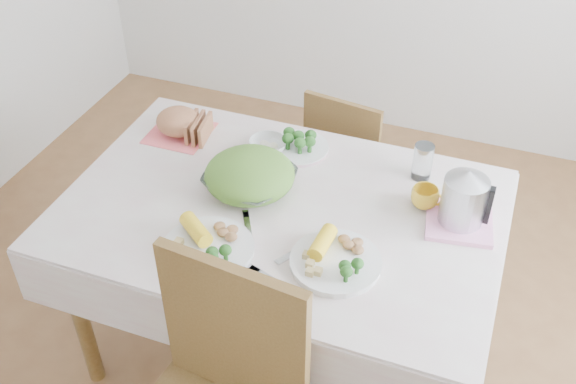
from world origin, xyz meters
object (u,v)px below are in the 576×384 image
(chair_far, at_px, (355,150))
(dinner_plate_left, at_px, (208,250))
(salad_bowl, at_px, (250,181))
(electric_kettle, at_px, (465,196))
(dining_table, at_px, (281,285))
(yellow_mug, at_px, (425,197))
(dinner_plate_right, at_px, (336,263))

(chair_far, bearing_deg, dinner_plate_left, 89.17)
(salad_bowl, relative_size, electric_kettle, 1.46)
(dining_table, bearing_deg, yellow_mug, 21.22)
(chair_far, height_order, dinner_plate_left, chair_far)
(dining_table, distance_m, dinner_plate_right, 0.52)
(salad_bowl, distance_m, dinner_plate_left, 0.34)
(salad_bowl, distance_m, electric_kettle, 0.74)
(chair_far, bearing_deg, dining_table, 95.24)
(electric_kettle, bearing_deg, dinner_plate_left, -153.36)
(chair_far, xyz_separation_m, electric_kettle, (0.54, -0.69, 0.42))
(electric_kettle, bearing_deg, salad_bowl, -177.32)
(dinner_plate_left, bearing_deg, electric_kettle, 29.91)
(dinner_plate_right, relative_size, yellow_mug, 3.02)
(salad_bowl, xyz_separation_m, electric_kettle, (0.73, 0.08, 0.08))
(chair_far, distance_m, yellow_mug, 0.83)
(salad_bowl, bearing_deg, chair_far, 76.42)
(salad_bowl, height_order, dinner_plate_left, salad_bowl)
(salad_bowl, relative_size, dinner_plate_right, 1.04)
(dinner_plate_left, xyz_separation_m, dinner_plate_right, (0.40, 0.09, 0.00))
(dinner_plate_left, height_order, dinner_plate_right, same)
(electric_kettle, bearing_deg, yellow_mug, 156.04)
(dinner_plate_right, bearing_deg, dinner_plate_left, -167.76)
(salad_bowl, bearing_deg, dinner_plate_left, -90.04)
(chair_far, bearing_deg, salad_bowl, 85.09)
(chair_far, distance_m, dinner_plate_right, 1.09)
(dinner_plate_left, bearing_deg, salad_bowl, 89.96)
(dining_table, relative_size, chair_far, 1.72)
(salad_bowl, bearing_deg, yellow_mug, 11.79)
(dinner_plate_right, bearing_deg, chair_far, 101.67)
(salad_bowl, height_order, dinner_plate_right, salad_bowl)
(dining_table, relative_size, yellow_mug, 14.59)
(chair_far, distance_m, dinner_plate_left, 1.17)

